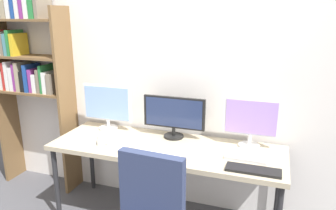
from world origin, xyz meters
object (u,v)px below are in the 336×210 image
object	(u,v)px
bookshelf	(27,62)
laptop_closed	(247,155)
coffee_mug	(102,140)
monitor_right	(251,121)
monitor_left	(107,105)
keyboard_center	(156,156)
monitor_center	(174,115)
computer_mouse	(124,147)
desk	(166,152)
keyboard_right	(253,170)
keyboard_left	(76,144)

from	to	relation	value
bookshelf	laptop_closed	size ratio (longest dim) A/B	6.48
coffee_mug	monitor_right	bearing A→B (deg)	17.37
monitor_left	keyboard_center	world-z (taller)	monitor_left
monitor_center	keyboard_center	distance (m)	0.49
computer_mouse	coffee_mug	world-z (taller)	coffee_mug
laptop_closed	coffee_mug	bearing A→B (deg)	-169.51
desk	keyboard_right	distance (m)	0.78
monitor_left	computer_mouse	world-z (taller)	monitor_left
monitor_left	keyboard_right	world-z (taller)	monitor_left
keyboard_left	keyboard_right	xyz separation A→B (m)	(1.48, 0.00, 0.00)
desk	monitor_right	distance (m)	0.76
desk	monitor_right	size ratio (longest dim) A/B	4.43
desk	laptop_closed	size ratio (longest dim) A/B	6.20
keyboard_right	coffee_mug	world-z (taller)	coffee_mug
keyboard_left	keyboard_center	world-z (taller)	same
bookshelf	keyboard_left	world-z (taller)	bookshelf
computer_mouse	bookshelf	bearing A→B (deg)	162.22
monitor_left	monitor_center	world-z (taller)	monitor_left
monitor_center	monitor_right	xyz separation A→B (m)	(0.67, -0.00, 0.02)
monitor_left	monitor_right	xyz separation A→B (m)	(1.34, -0.00, -0.01)
keyboard_right	monitor_center	bearing A→B (deg)	149.22
desk	keyboard_left	size ratio (longest dim) A/B	5.98
monitor_center	monitor_left	bearing A→B (deg)	180.00
monitor_left	coffee_mug	xyz separation A→B (m)	(0.14, -0.38, -0.19)
computer_mouse	coffee_mug	size ratio (longest dim) A/B	0.91
keyboard_left	laptop_closed	size ratio (longest dim) A/B	1.04
monitor_center	coffee_mug	size ratio (longest dim) A/B	5.37
desk	keyboard_center	xyz separation A→B (m)	(0.00, -0.23, 0.06)
keyboard_center	monitor_right	bearing A→B (deg)	33.33
bookshelf	coffee_mug	bearing A→B (deg)	-20.43
monitor_right	keyboard_right	size ratio (longest dim) A/B	1.15
monitor_left	coffee_mug	bearing A→B (deg)	-69.09
coffee_mug	keyboard_left	bearing A→B (deg)	-162.73
monitor_center	keyboard_center	size ratio (longest dim) A/B	1.53
monitor_center	computer_mouse	distance (m)	0.54
keyboard_right	keyboard_center	bearing A→B (deg)	180.00
computer_mouse	desk	bearing A→B (deg)	29.93
bookshelf	computer_mouse	world-z (taller)	bookshelf
monitor_right	keyboard_right	distance (m)	0.50
bookshelf	computer_mouse	xyz separation A→B (m)	(1.27, -0.41, -0.60)
monitor_right	keyboard_right	bearing A→B (deg)	-81.01
bookshelf	keyboard_right	xyz separation A→B (m)	(2.33, -0.46, -0.60)
monitor_center	keyboard_left	xyz separation A→B (m)	(-0.74, -0.44, -0.20)
bookshelf	keyboard_center	size ratio (longest dim) A/B	5.56
keyboard_left	laptop_closed	distance (m)	1.44
computer_mouse	laptop_closed	world-z (taller)	computer_mouse
monitor_right	monitor_left	bearing A→B (deg)	180.00
computer_mouse	monitor_center	bearing A→B (deg)	51.54
monitor_center	monitor_right	world-z (taller)	monitor_right
monitor_right	keyboard_center	distance (m)	0.84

